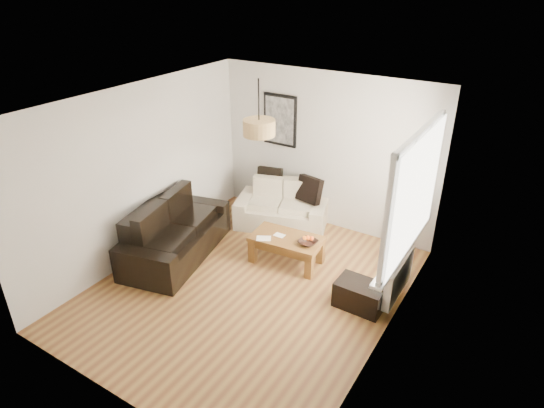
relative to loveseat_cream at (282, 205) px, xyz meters
The scene contains 21 objects.
floor 1.90m from the loveseat_cream, 73.22° to the right, with size 4.50×4.50×0.00m, color brown.
ceiling 2.90m from the loveseat_cream, 73.22° to the right, with size 3.80×4.50×0.00m, color white, non-canonical shape.
wall_back 1.17m from the loveseat_cream, 41.22° to the left, with size 3.80×0.04×2.60m, color silver, non-canonical shape.
wall_front 4.17m from the loveseat_cream, 82.42° to the right, with size 3.80×0.04×2.60m, color silver, non-canonical shape.
wall_left 2.43m from the loveseat_cream, 127.45° to the right, with size 0.04×4.50×2.60m, color silver, non-canonical shape.
wall_right 3.16m from the loveseat_cream, 36.15° to the right, with size 0.04×4.50×2.60m, color silver, non-canonical shape.
window_bay 2.86m from the loveseat_cream, 22.24° to the right, with size 0.14×1.90×1.60m, color white, non-canonical shape.
radiator 2.55m from the loveseat_cream, 22.58° to the right, with size 0.10×0.90×0.52m, color white.
poster 1.43m from the loveseat_cream, 125.46° to the left, with size 0.62×0.04×0.87m, color black, non-canonical shape.
pendant_shade 2.43m from the loveseat_cream, 70.07° to the right, with size 0.40×0.40×0.20m, color tan.
loveseat_cream is the anchor object (origin of this frame).
sofa_leather 1.88m from the loveseat_cream, 118.30° to the right, with size 1.94×0.94×0.84m, color black, non-canonical shape.
coffee_table 1.16m from the loveseat_cream, 55.61° to the right, with size 1.05×0.57×0.43m, color brown, non-canonical shape.
ottoman 2.40m from the loveseat_cream, 34.00° to the right, with size 0.63×0.40×0.36m, color black.
cushion_left 0.52m from the loveseat_cream, 153.21° to the left, with size 0.43×0.13×0.43m, color black.
cushion_right 0.56m from the loveseat_cream, 23.55° to the left, with size 0.43×0.13×0.43m, color black.
fruit_bowl 1.40m from the loveseat_cream, 43.64° to the right, with size 0.27×0.27×0.07m, color black.
orange_a 1.29m from the loveseat_cream, 41.95° to the right, with size 0.07×0.07×0.07m, color #FF6115.
orange_b 1.32m from the loveseat_cream, 39.93° to the right, with size 0.07×0.07×0.07m, color #E84B13.
orange_c 1.28m from the loveseat_cream, 44.39° to the right, with size 0.07×0.07×0.07m, color orange.
papers 1.22m from the loveseat_cream, 71.89° to the right, with size 0.21×0.15×0.01m, color white.
Camera 1 is at (3.06, -4.31, 3.98)m, focal length 30.82 mm.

